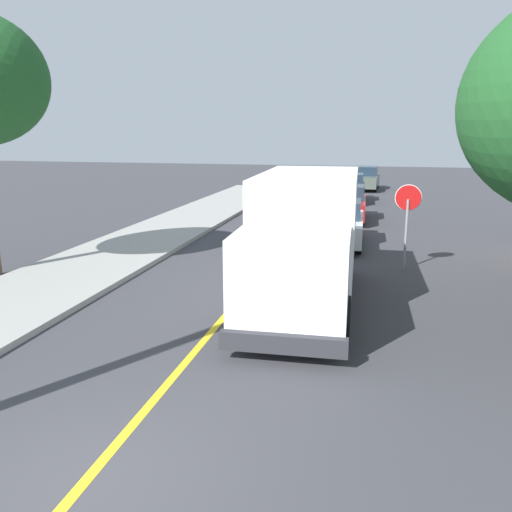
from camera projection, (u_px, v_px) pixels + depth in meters
ground_plane at (82, 486)px, 6.52m from camera, size 120.00×120.00×0.00m
centre_line_yellow at (260, 274)px, 15.99m from camera, size 0.16×56.00×0.01m
box_truck at (305, 233)px, 13.12m from camera, size 2.66×7.26×3.20m
parked_car_near at (339, 224)px, 20.02m from camera, size 1.93×4.45×1.67m
parked_car_mid at (346, 204)px, 25.35m from camera, size 1.90×4.44×1.67m
parked_car_far at (349, 188)px, 32.08m from camera, size 1.97×4.47×1.67m
parked_car_furthest at (365, 179)px, 38.31m from camera, size 1.99×4.47×1.67m
stop_sign at (407, 211)px, 16.19m from camera, size 0.80×0.10×2.65m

